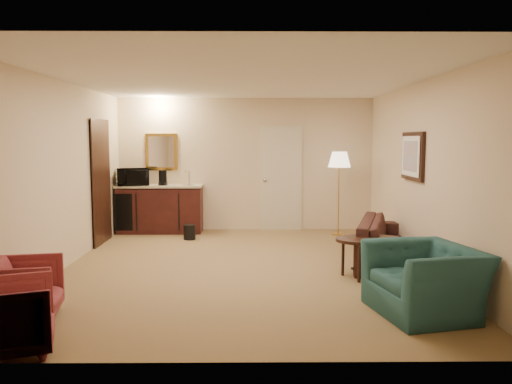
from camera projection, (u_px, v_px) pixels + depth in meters
ground at (243, 268)px, 7.00m from camera, size 6.00×6.00×0.00m
room_walls at (237, 144)px, 7.59m from camera, size 5.02×6.01×2.61m
wetbar_cabinet at (160, 209)px, 9.65m from camera, size 1.64×0.58×0.92m
sofa at (390, 234)px, 7.30m from camera, size 1.24×2.24×0.84m
teal_armchair at (425, 269)px, 5.11m from camera, size 0.92×1.21×0.94m
rose_chair_near at (24, 286)px, 4.96m from camera, size 0.73×0.76×0.68m
rose_chair_far at (10, 313)px, 4.17m from camera, size 0.82×0.84×0.69m
coffee_table at (369, 257)px, 6.53m from camera, size 1.05×0.91×0.51m
floor_lamp at (339, 193)px, 9.32m from camera, size 0.53×0.53×1.58m
waste_bin at (190, 232)px, 8.97m from camera, size 0.28×0.28×0.27m
microwave at (133, 175)px, 9.50m from camera, size 0.65×0.48×0.39m
coffee_maker at (163, 178)px, 9.53m from camera, size 0.19×0.19×0.29m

